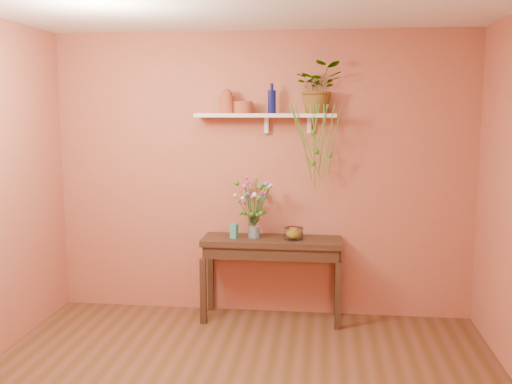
{
  "coord_description": "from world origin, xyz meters",
  "views": [
    {
      "loc": [
        0.6,
        -3.51,
        1.99
      ],
      "look_at": [
        0.0,
        1.55,
        1.25
      ],
      "focal_mm": 40.86,
      "sensor_mm": 36.0,
      "label": 1
    }
  ],
  "objects_px": {
    "blue_bottle": "(272,101)",
    "glass_vase": "(254,228)",
    "terracotta_jug": "(227,102)",
    "spider_plant": "(319,88)",
    "bouquet": "(254,196)",
    "sideboard": "(272,250)",
    "glass_bowl": "(294,234)"
  },
  "relations": [
    {
      "from": "blue_bottle",
      "to": "glass_vase",
      "type": "xyz_separation_m",
      "value": [
        -0.16,
        -0.08,
        -1.17
      ]
    },
    {
      "from": "terracotta_jug",
      "to": "blue_bottle",
      "type": "distance_m",
      "value": 0.42
    },
    {
      "from": "terracotta_jug",
      "to": "glass_vase",
      "type": "height_order",
      "value": "terracotta_jug"
    },
    {
      "from": "glass_vase",
      "to": "terracotta_jug",
      "type": "bearing_deg",
      "value": 164.76
    },
    {
      "from": "spider_plant",
      "to": "glass_vase",
      "type": "height_order",
      "value": "spider_plant"
    },
    {
      "from": "terracotta_jug",
      "to": "spider_plant",
      "type": "distance_m",
      "value": 0.85
    },
    {
      "from": "spider_plant",
      "to": "bouquet",
      "type": "height_order",
      "value": "spider_plant"
    },
    {
      "from": "terracotta_jug",
      "to": "bouquet",
      "type": "bearing_deg",
      "value": -15.15
    },
    {
      "from": "sideboard",
      "to": "glass_vase",
      "type": "bearing_deg",
      "value": 177.38
    },
    {
      "from": "blue_bottle",
      "to": "bouquet",
      "type": "relative_size",
      "value": 0.55
    },
    {
      "from": "glass_vase",
      "to": "bouquet",
      "type": "height_order",
      "value": "bouquet"
    },
    {
      "from": "sideboard",
      "to": "bouquet",
      "type": "bearing_deg",
      "value": 177.21
    },
    {
      "from": "glass_vase",
      "to": "bouquet",
      "type": "xyz_separation_m",
      "value": [
        -0.0,
        0.0,
        0.3
      ]
    },
    {
      "from": "spider_plant",
      "to": "glass_bowl",
      "type": "xyz_separation_m",
      "value": [
        -0.21,
        -0.13,
        -1.34
      ]
    },
    {
      "from": "bouquet",
      "to": "terracotta_jug",
      "type": "bearing_deg",
      "value": 164.85
    },
    {
      "from": "sideboard",
      "to": "spider_plant",
      "type": "bearing_deg",
      "value": 16.84
    },
    {
      "from": "terracotta_jug",
      "to": "glass_vase",
      "type": "relative_size",
      "value": 0.99
    },
    {
      "from": "blue_bottle",
      "to": "glass_bowl",
      "type": "xyz_separation_m",
      "value": [
        0.21,
        -0.09,
        -1.22
      ]
    },
    {
      "from": "terracotta_jug",
      "to": "bouquet",
      "type": "height_order",
      "value": "terracotta_jug"
    },
    {
      "from": "sideboard",
      "to": "terracotta_jug",
      "type": "xyz_separation_m",
      "value": [
        -0.43,
        0.08,
        1.37
      ]
    },
    {
      "from": "glass_bowl",
      "to": "terracotta_jug",
      "type": "bearing_deg",
      "value": 172.26
    },
    {
      "from": "sideboard",
      "to": "glass_vase",
      "type": "relative_size",
      "value": 5.74
    },
    {
      "from": "sideboard",
      "to": "glass_vase",
      "type": "distance_m",
      "value": 0.27
    },
    {
      "from": "spider_plant",
      "to": "glass_bowl",
      "type": "distance_m",
      "value": 1.36
    },
    {
      "from": "sideboard",
      "to": "glass_bowl",
      "type": "xyz_separation_m",
      "value": [
        0.2,
        -0.01,
        0.16
      ]
    },
    {
      "from": "spider_plant",
      "to": "blue_bottle",
      "type": "bearing_deg",
      "value": -174.35
    },
    {
      "from": "sideboard",
      "to": "glass_vase",
      "type": "xyz_separation_m",
      "value": [
        -0.17,
        0.01,
        0.21
      ]
    },
    {
      "from": "terracotta_jug",
      "to": "glass_bowl",
      "type": "relative_size",
      "value": 1.25
    },
    {
      "from": "blue_bottle",
      "to": "spider_plant",
      "type": "xyz_separation_m",
      "value": [
        0.42,
        0.04,
        0.12
      ]
    },
    {
      "from": "bouquet",
      "to": "glass_vase",
      "type": "bearing_deg",
      "value": -56.33
    },
    {
      "from": "blue_bottle",
      "to": "spider_plant",
      "type": "relative_size",
      "value": 0.59
    },
    {
      "from": "glass_bowl",
      "to": "blue_bottle",
      "type": "bearing_deg",
      "value": 157.26
    }
  ]
}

